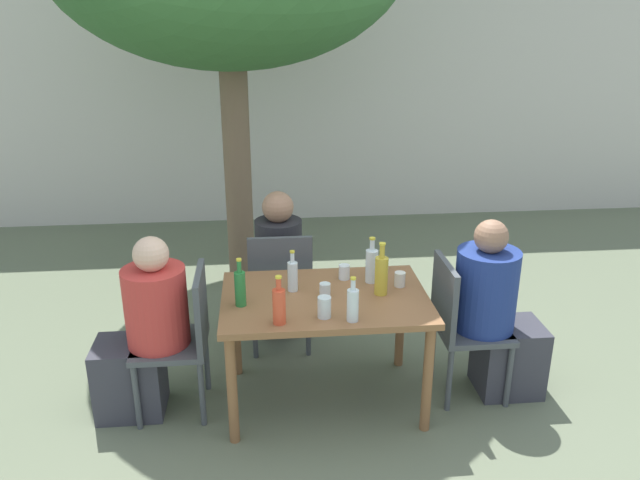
{
  "coord_description": "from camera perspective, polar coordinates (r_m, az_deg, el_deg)",
  "views": [
    {
      "loc": [
        -0.36,
        -3.39,
        2.37
      ],
      "look_at": [
        0.0,
        0.3,
        0.98
      ],
      "focal_mm": 35.0,
      "sensor_mm": 36.0,
      "label": 1
    }
  ],
  "objects": [
    {
      "name": "water_bottle_2",
      "position": [
        3.46,
        3.01,
        -5.87
      ],
      "size": [
        0.07,
        0.07,
        0.26
      ],
      "color": "silver",
      "rests_on": "dining_table_front"
    },
    {
      "name": "person_seated_1",
      "position": [
        4.12,
        15.81,
        -6.77
      ],
      "size": [
        0.59,
        0.39,
        1.18
      ],
      "rotation": [
        0.0,
        0.0,
        1.57
      ],
      "color": "#383842",
      "rests_on": "ground_plane"
    },
    {
      "name": "person_seated_0",
      "position": [
        3.93,
        -15.81,
        -8.47
      ],
      "size": [
        0.59,
        0.37,
        1.15
      ],
      "rotation": [
        0.0,
        0.0,
        -1.57
      ],
      "color": "#383842",
      "rests_on": "ground_plane"
    },
    {
      "name": "oil_cruet_0",
      "position": [
        3.77,
        5.63,
        -3.14
      ],
      "size": [
        0.08,
        0.08,
        0.33
      ],
      "color": "gold",
      "rests_on": "dining_table_front"
    },
    {
      "name": "person_seated_2",
      "position": [
        4.66,
        -3.77,
        -2.85
      ],
      "size": [
        0.34,
        0.57,
        1.16
      ],
      "rotation": [
        0.0,
        0.0,
        3.14
      ],
      "color": "#383842",
      "rests_on": "ground_plane"
    },
    {
      "name": "drinking_glass_1",
      "position": [
        4.0,
        2.23,
        -2.94
      ],
      "size": [
        0.07,
        0.07,
        0.09
      ],
      "color": "white",
      "rests_on": "dining_table_front"
    },
    {
      "name": "soda_bottle_4",
      "position": [
        3.43,
        -3.76,
        -5.96
      ],
      "size": [
        0.07,
        0.07,
        0.28
      ],
      "color": "#DB4C2D",
      "rests_on": "dining_table_front"
    },
    {
      "name": "cafe_building_wall",
      "position": [
        7.18,
        -2.73,
        12.76
      ],
      "size": [
        10.0,
        0.08,
        2.8
      ],
      "color": "beige",
      "rests_on": "ground_plane"
    },
    {
      "name": "ground_plane",
      "position": [
        4.15,
        0.42,
        -14.29
      ],
      "size": [
        30.0,
        30.0,
        0.0
      ],
      "primitive_type": "plane",
      "color": "#667056"
    },
    {
      "name": "patio_chair_0",
      "position": [
        3.89,
        -12.34,
        -8.31
      ],
      "size": [
        0.44,
        0.44,
        0.92
      ],
      "rotation": [
        0.0,
        0.0,
        -1.57
      ],
      "color": "#474C51",
      "rests_on": "ground_plane"
    },
    {
      "name": "patio_chair_2",
      "position": [
        4.44,
        -3.65,
        -4.03
      ],
      "size": [
        0.44,
        0.44,
        0.92
      ],
      "rotation": [
        0.0,
        0.0,
        3.14
      ],
      "color": "#474C51",
      "rests_on": "ground_plane"
    },
    {
      "name": "green_bottle_1",
      "position": [
        3.65,
        -7.31,
        -4.33
      ],
      "size": [
        0.06,
        0.06,
        0.29
      ],
      "color": "#287A38",
      "rests_on": "dining_table_front"
    },
    {
      "name": "patio_chair_1",
      "position": [
        4.04,
        12.68,
        -7.15
      ],
      "size": [
        0.44,
        0.44,
        0.92
      ],
      "rotation": [
        0.0,
        0.0,
        1.57
      ],
      "color": "#474C51",
      "rests_on": "ground_plane"
    },
    {
      "name": "drinking_glass_0",
      "position": [
        4.13,
        5.67,
        -2.33
      ],
      "size": [
        0.06,
        0.06,
        0.08
      ],
      "color": "white",
      "rests_on": "dining_table_front"
    },
    {
      "name": "water_bottle_5",
      "position": [
        3.94,
        4.74,
        -2.27
      ],
      "size": [
        0.08,
        0.08,
        0.3
      ],
      "color": "silver",
      "rests_on": "dining_table_front"
    },
    {
      "name": "water_bottle_3",
      "position": [
        3.81,
        -2.52,
        -3.24
      ],
      "size": [
        0.06,
        0.06,
        0.26
      ],
      "color": "silver",
      "rests_on": "dining_table_front"
    },
    {
      "name": "dining_table_front",
      "position": [
        3.82,
        0.44,
        -6.36
      ],
      "size": [
        1.25,
        0.84,
        0.73
      ],
      "color": "brown",
      "rests_on": "ground_plane"
    },
    {
      "name": "drinking_glass_3",
      "position": [
        3.51,
        0.4,
        -6.16
      ],
      "size": [
        0.08,
        0.08,
        0.12
      ],
      "color": "silver",
      "rests_on": "dining_table_front"
    },
    {
      "name": "drinking_glass_2",
      "position": [
        3.92,
        7.31,
        -3.58
      ],
      "size": [
        0.07,
        0.07,
        0.09
      ],
      "color": "silver",
      "rests_on": "dining_table_front"
    },
    {
      "name": "drinking_glass_4",
      "position": [
        3.76,
        0.47,
        -4.6
      ],
      "size": [
        0.07,
        0.07,
        0.09
      ],
      "color": "silver",
      "rests_on": "dining_table_front"
    }
  ]
}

